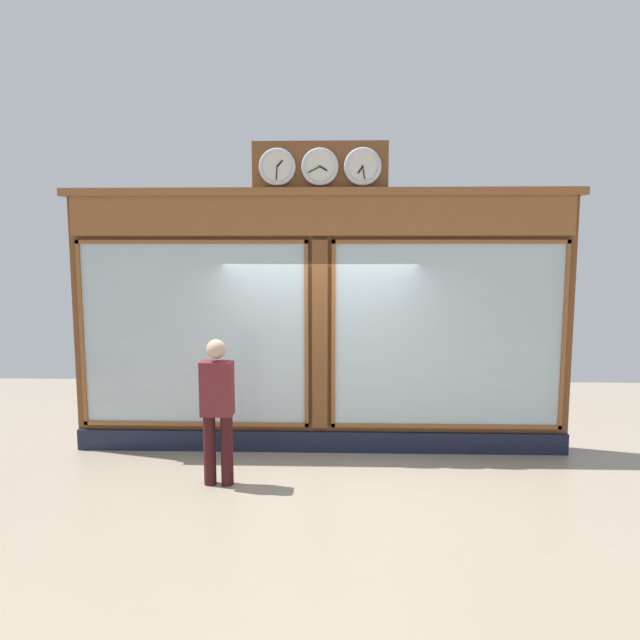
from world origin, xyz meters
TOP-DOWN VIEW (x-y plane):
  - ground_plane at (0.00, 2.80)m, footprint 14.00×14.00m
  - shop_facade at (-0.00, -0.13)m, footprint 6.66×0.42m
  - pedestrian at (1.13, 1.13)m, footprint 0.36×0.23m

SIDE VIEW (x-z plane):
  - ground_plane at x=0.00m, z-range 0.00..0.00m
  - pedestrian at x=1.13m, z-range 0.09..1.78m
  - shop_facade at x=0.00m, z-range -0.27..3.77m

